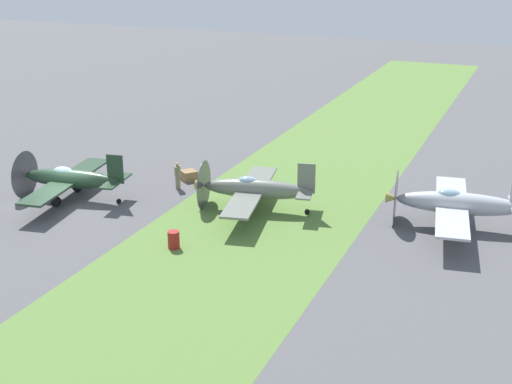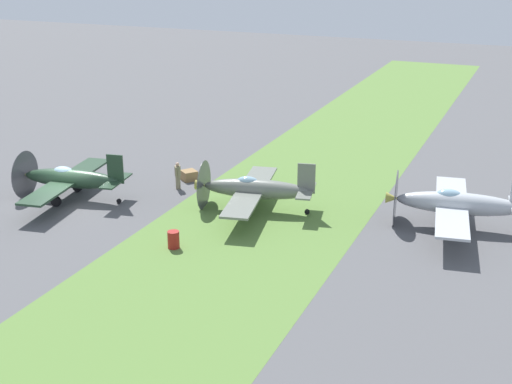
{
  "view_description": "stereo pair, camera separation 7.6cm",
  "coord_description": "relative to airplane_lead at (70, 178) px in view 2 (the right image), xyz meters",
  "views": [
    {
      "loc": [
        -30.63,
        -25.26,
        14.6
      ],
      "look_at": [
        3.48,
        -10.84,
        1.22
      ],
      "focal_mm": 48.77,
      "sensor_mm": 36.0,
      "label": 1
    },
    {
      "loc": [
        -30.6,
        -25.33,
        14.6
      ],
      "look_at": [
        3.48,
        -10.84,
        1.22
      ],
      "focal_mm": 48.77,
      "sensor_mm": 36.0,
      "label": 2
    }
  ],
  "objects": [
    {
      "name": "airplane_wingman",
      "position": [
        2.61,
        -10.83,
        -0.0
      ],
      "size": [
        8.86,
        7.08,
        3.14
      ],
      "rotation": [
        0.0,
        0.0,
        0.2
      ],
      "color": "slate",
      "rests_on": "ground"
    },
    {
      "name": "grass_verge",
      "position": [
        -1.11,
        -11.81,
        -1.31
      ],
      "size": [
        120.0,
        11.0,
        0.01
      ],
      "primitive_type": "cube",
      "color": "#567A38",
      "rests_on": "ground"
    },
    {
      "name": "airplane_lead",
      "position": [
        0.0,
        0.0,
        0.0
      ],
      "size": [
        8.87,
        7.06,
        3.14
      ],
      "rotation": [
        0.0,
        0.0,
        0.16
      ],
      "color": "#233D28",
      "rests_on": "ground"
    },
    {
      "name": "supply_crate",
      "position": [
        5.9,
        -4.8,
        -0.99
      ],
      "size": [
        1.26,
        1.26,
        0.64
      ],
      "primitive_type": "cube",
      "rotation": [
        0.0,
        0.0,
        0.92
      ],
      "color": "olive",
      "rests_on": "ground"
    },
    {
      "name": "ground_plane",
      "position": [
        -1.11,
        -0.18,
        -1.31
      ],
      "size": [
        160.0,
        160.0,
        0.0
      ],
      "primitive_type": "plane",
      "color": "#515154"
    },
    {
      "name": "airplane_trail",
      "position": [
        4.44,
        -21.81,
        0.09
      ],
      "size": [
        9.48,
        7.54,
        3.36
      ],
      "rotation": [
        0.0,
        0.0,
        0.15
      ],
      "color": "#B2B7BC",
      "rests_on": "ground"
    },
    {
      "name": "fuel_drum",
      "position": [
        -3.79,
        -9.12,
        -0.86
      ],
      "size": [
        0.6,
        0.6,
        0.9
      ],
      "primitive_type": "cylinder",
      "color": "maroon",
      "rests_on": "ground"
    },
    {
      "name": "ground_crew_chief",
      "position": [
        4.13,
        -4.98,
        -0.4
      ],
      "size": [
        0.63,
        0.38,
        1.73
      ],
      "rotation": [
        0.0,
        0.0,
        3.27
      ],
      "color": "#847A5B",
      "rests_on": "ground"
    }
  ]
}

